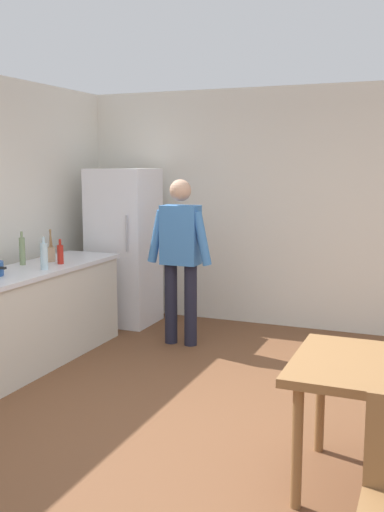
# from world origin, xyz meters

# --- Properties ---
(ground_plane) EXTENTS (14.00, 14.00, 0.00)m
(ground_plane) POSITION_xyz_m (0.00, 0.00, 0.00)
(ground_plane) COLOR brown
(wall_back) EXTENTS (6.40, 0.12, 2.70)m
(wall_back) POSITION_xyz_m (0.00, 3.00, 1.35)
(wall_back) COLOR silver
(wall_back) RESTS_ON ground_plane
(kitchen_counter) EXTENTS (0.64, 2.20, 0.90)m
(kitchen_counter) POSITION_xyz_m (-2.00, 0.80, 0.45)
(kitchen_counter) COLOR beige
(kitchen_counter) RESTS_ON ground_plane
(refrigerator) EXTENTS (0.70, 0.67, 1.80)m
(refrigerator) POSITION_xyz_m (-1.90, 2.40, 0.90)
(refrigerator) COLOR white
(refrigerator) RESTS_ON ground_plane
(person) EXTENTS (0.70, 0.22, 1.70)m
(person) POSITION_xyz_m (-0.95, 1.85, 0.98)
(person) COLOR #1E1E2D
(person) RESTS_ON ground_plane
(utensil_jar) EXTENTS (0.11, 0.11, 0.32)m
(utensil_jar) POSITION_xyz_m (-2.07, 1.19, 0.98)
(utensil_jar) COLOR tan
(utensil_jar) RESTS_ON kitchen_counter
(bottle_sauce_red) EXTENTS (0.06, 0.06, 0.24)m
(bottle_sauce_red) POSITION_xyz_m (-1.89, 1.11, 1.00)
(bottle_sauce_red) COLOR #B22319
(bottle_sauce_red) RESTS_ON kitchen_counter
(bottle_water_clear) EXTENTS (0.07, 0.07, 0.30)m
(bottle_water_clear) POSITION_xyz_m (-1.84, 0.79, 1.03)
(bottle_water_clear) COLOR silver
(bottle_water_clear) RESTS_ON kitchen_counter
(bottle_vinegar_tall) EXTENTS (0.06, 0.06, 0.32)m
(bottle_vinegar_tall) POSITION_xyz_m (-2.19, 0.92, 1.04)
(bottle_vinegar_tall) COLOR gray
(bottle_vinegar_tall) RESTS_ON kitchen_counter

